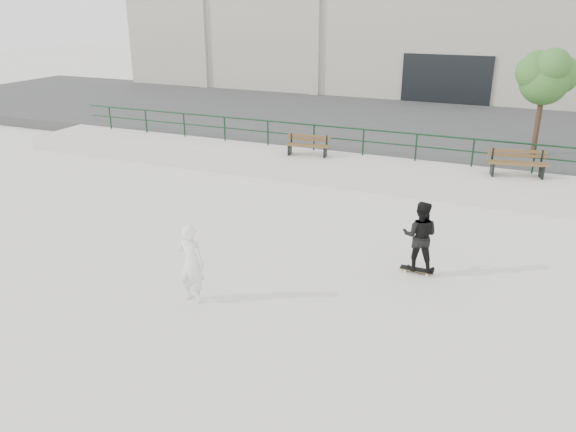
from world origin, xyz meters
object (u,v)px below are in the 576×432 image
at_px(bench_right, 517,163).
at_px(standing_skater, 420,236).
at_px(tree, 546,75).
at_px(skateboard, 417,270).
at_px(seated_skater, 192,263).
at_px(bench_left, 308,145).

xyz_separation_m(bench_right, standing_skater, (-1.78, -7.56, 0.01)).
height_order(bench_right, tree, tree).
bearing_deg(bench_right, skateboard, -115.26).
relative_size(skateboard, seated_skater, 0.45).
bearing_deg(bench_right, tree, 69.39).
bearing_deg(bench_left, seated_skater, -89.79).
bearing_deg(standing_skater, seated_skater, 34.22).
xyz_separation_m(bench_left, skateboard, (5.65, -7.27, -0.81)).
distance_m(tree, seated_skater, 15.68).
distance_m(tree, skateboard, 11.60).
xyz_separation_m(tree, skateboard, (-2.28, -10.85, -3.41)).
distance_m(skateboard, standing_skater, 0.87).
bearing_deg(standing_skater, skateboard, 180.00).
bearing_deg(seated_skater, skateboard, -138.09).
bearing_deg(skateboard, bench_right, 76.83).
xyz_separation_m(bench_left, tree, (7.93, 3.58, 2.61)).
bearing_deg(seated_skater, bench_right, -114.71).
height_order(bench_right, skateboard, bench_right).
relative_size(bench_right, standing_skater, 1.16).
bearing_deg(seated_skater, standing_skater, -138.09).
distance_m(bench_left, seated_skater, 10.59).
height_order(skateboard, standing_skater, standing_skater).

